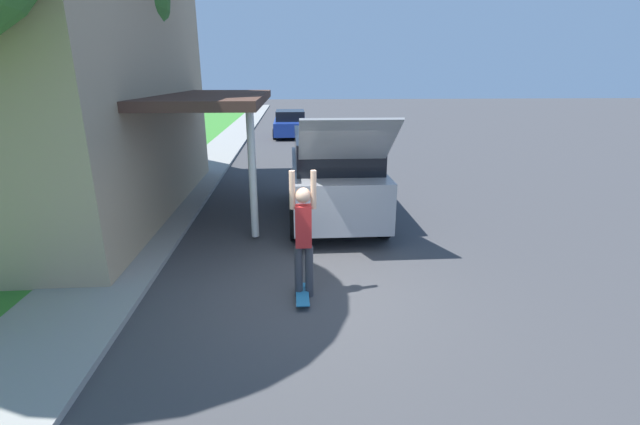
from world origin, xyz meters
TOP-DOWN VIEW (x-y plane):
  - ground_plane at (0.00, 0.00)m, footprint 120.00×120.00m
  - lawn at (-8.00, 6.00)m, footprint 10.00×80.00m
  - sidewalk at (-3.60, 6.00)m, footprint 1.80×80.00m
  - suv_parked at (0.76, 3.90)m, footprint 2.17×5.35m
  - car_down_street at (-0.29, 19.14)m, footprint 1.98×4.46m
  - skateboarder at (-0.11, -0.09)m, footprint 0.41×0.24m
  - skateboard at (-0.14, -0.21)m, footprint 0.22×0.76m
  - fire_hydrant at (-3.48, 0.94)m, footprint 0.20×0.20m

SIDE VIEW (x-z plane):
  - ground_plane at x=0.00m, z-range 0.00..0.00m
  - lawn at x=-8.00m, z-range 0.00..0.08m
  - sidewalk at x=-3.60m, z-range 0.00..0.10m
  - skateboard at x=-0.14m, z-range 0.03..0.13m
  - fire_hydrant at x=-3.48m, z-range 0.09..0.74m
  - car_down_street at x=-0.29m, z-range -0.02..1.46m
  - skateboarder at x=-0.11m, z-range 0.05..2.12m
  - suv_parked at x=0.76m, z-range -0.24..2.50m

